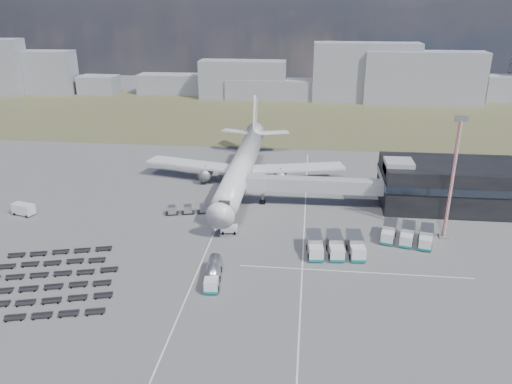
# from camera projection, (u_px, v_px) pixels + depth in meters

# --- Properties ---
(ground) EXTENTS (420.00, 420.00, 0.00)m
(ground) POSITION_uv_depth(u_px,v_px,m) (220.00, 243.00, 96.04)
(ground) COLOR #565659
(ground) RESTS_ON ground
(grass_strip) EXTENTS (420.00, 90.00, 0.01)m
(grass_strip) POSITION_uv_depth(u_px,v_px,m) (269.00, 116.00, 197.78)
(grass_strip) COLOR brown
(grass_strip) RESTS_ON ground
(lane_markings) EXTENTS (47.12, 110.00, 0.01)m
(lane_markings) POSITION_uv_depth(u_px,v_px,m) (272.00, 239.00, 97.81)
(lane_markings) COLOR silver
(lane_markings) RESTS_ON ground
(terminal) EXTENTS (30.40, 16.40, 11.00)m
(terminal) POSITION_uv_depth(u_px,v_px,m) (449.00, 184.00, 111.38)
(terminal) COLOR black
(terminal) RESTS_ON ground
(jet_bridge) EXTENTS (30.30, 3.80, 7.05)m
(jet_bridge) POSITION_uv_depth(u_px,v_px,m) (306.00, 185.00, 111.45)
(jet_bridge) COLOR #939399
(jet_bridge) RESTS_ON ground
(airliner) EXTENTS (51.59, 64.53, 17.62)m
(airliner) POSITION_uv_depth(u_px,v_px,m) (242.00, 165.00, 124.05)
(airliner) COLOR silver
(airliner) RESTS_ON ground
(skyline) EXTENTS (306.83, 26.18, 25.95)m
(skyline) POSITION_uv_depth(u_px,v_px,m) (305.00, 77.00, 227.39)
(skyline) COLOR gray
(skyline) RESTS_ON ground
(fuel_tanker) EXTENTS (3.18, 9.24, 2.93)m
(fuel_tanker) POSITION_uv_depth(u_px,v_px,m) (213.00, 273.00, 82.82)
(fuel_tanker) COLOR silver
(fuel_tanker) RESTS_ON ground
(pushback_tug) EXTENTS (3.53, 2.24, 1.50)m
(pushback_tug) POSITION_uv_depth(u_px,v_px,m) (229.00, 229.00, 100.11)
(pushback_tug) COLOR silver
(pushback_tug) RESTS_ON ground
(utility_van) EXTENTS (5.22, 3.38, 2.53)m
(utility_van) POSITION_uv_depth(u_px,v_px,m) (24.00, 209.00, 108.12)
(utility_van) COLOR silver
(utility_van) RESTS_ON ground
(catering_truck) EXTENTS (4.35, 6.18, 2.63)m
(catering_truck) POSITION_uv_depth(u_px,v_px,m) (267.00, 173.00, 130.37)
(catering_truck) COLOR silver
(catering_truck) RESTS_ON ground
(service_trucks_near) EXTENTS (10.86, 8.62, 3.10)m
(service_trucks_near) POSITION_uv_depth(u_px,v_px,m) (335.00, 245.00, 91.67)
(service_trucks_near) COLOR silver
(service_trucks_near) RESTS_ON ground
(service_trucks_far) EXTENTS (10.77, 9.12, 2.84)m
(service_trucks_far) POSITION_uv_depth(u_px,v_px,m) (407.00, 234.00, 96.28)
(service_trucks_far) COLOR silver
(service_trucks_far) RESTS_ON ground
(uld_row) EXTENTS (13.03, 4.83, 1.80)m
(uld_row) POSITION_uv_depth(u_px,v_px,m) (196.00, 209.00, 108.91)
(uld_row) COLOR black
(uld_row) RESTS_ON ground
(baggage_dollies) EXTENTS (26.11, 26.45, 0.69)m
(baggage_dollies) POSITION_uv_depth(u_px,v_px,m) (44.00, 282.00, 82.46)
(baggage_dollies) COLOR black
(baggage_dollies) RESTS_ON ground
(floodlight_mast) EXTENTS (2.31, 1.88, 24.37)m
(floodlight_mast) POSITION_uv_depth(u_px,v_px,m) (452.00, 179.00, 94.11)
(floodlight_mast) COLOR #AD1B20
(floodlight_mast) RESTS_ON ground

